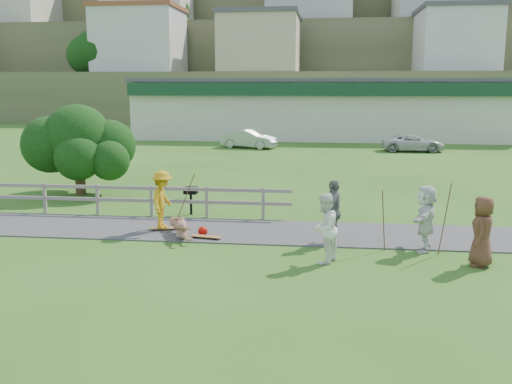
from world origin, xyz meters
TOP-DOWN VIEW (x-y plane):
  - ground at (0.00, 0.00)m, footprint 260.00×260.00m
  - path at (0.00, 1.50)m, footprint 34.00×3.00m
  - fence at (-4.62, 3.30)m, footprint 15.05×0.10m
  - strip_mall at (4.00, 34.94)m, footprint 32.50×10.75m
  - hillside at (0.00, 91.31)m, footprint 220.00×67.00m
  - skater_rider at (-1.00, 1.25)m, footprint 0.74×1.22m
  - skater_fallen at (-0.23, 0.52)m, footprint 1.81×1.22m
  - spectator_a at (4.11, -1.43)m, footprint 0.99×1.10m
  - spectator_b at (4.37, 0.48)m, footprint 0.66×1.18m
  - spectator_c at (8.12, -1.20)m, footprint 0.82×1.03m
  - spectator_d at (6.92, 0.03)m, footprint 0.96×1.83m
  - car_silver at (-1.46, 25.38)m, footprint 4.28×2.43m
  - car_white at (10.16, 24.66)m, footprint 4.27×2.02m
  - tree at (-6.22, 6.87)m, footprint 4.54×4.54m
  - bbq at (-0.66, 3.67)m, footprint 0.48×0.37m
  - longboard_rider at (-1.00, 1.25)m, footprint 0.86×0.38m
  - longboard_fallen at (0.57, 0.42)m, footprint 0.97×0.39m
  - helmet at (0.37, 0.87)m, footprint 0.30×0.30m
  - pole_rider at (-0.40, 1.65)m, footprint 0.03×0.03m
  - pole_spec_left at (5.75, -0.08)m, footprint 0.03×0.03m
  - pole_spec_right at (7.37, -0.30)m, footprint 0.03×0.03m

SIDE VIEW (x-z plane):
  - ground at x=0.00m, z-range 0.00..0.00m
  - path at x=0.00m, z-range 0.00..0.04m
  - longboard_rider at x=-1.00m, z-range 0.00..0.09m
  - longboard_fallen at x=0.57m, z-range 0.00..0.10m
  - helmet at x=0.37m, z-range 0.00..0.30m
  - skater_fallen at x=-0.23m, z-range 0.00..0.66m
  - bbq at x=-0.66m, z-range 0.00..1.01m
  - car_white at x=10.16m, z-range 0.00..1.18m
  - car_silver at x=-1.46m, z-range 0.00..1.33m
  - fence at x=-4.62m, z-range 0.17..1.27m
  - pole_spec_left at x=5.75m, z-range 0.00..1.74m
  - spectator_c at x=8.12m, z-range 0.00..1.84m
  - skater_rider at x=-1.00m, z-range 0.00..1.85m
  - spectator_a at x=4.11m, z-range 0.00..1.85m
  - spectator_d at x=6.92m, z-range 0.00..1.88m
  - spectator_b at x=4.37m, z-range 0.00..1.90m
  - pole_rider at x=-0.40m, z-range 0.00..1.95m
  - pole_spec_right at x=7.37m, z-range 0.00..2.02m
  - tree at x=-6.22m, z-range 0.00..3.28m
  - strip_mall at x=4.00m, z-range 0.03..5.13m
  - hillside at x=0.00m, z-range -9.34..38.16m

